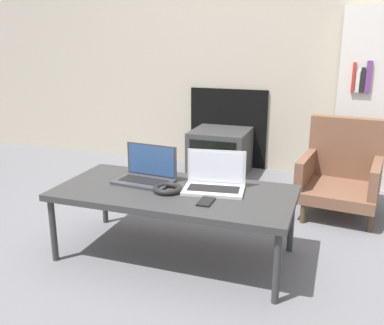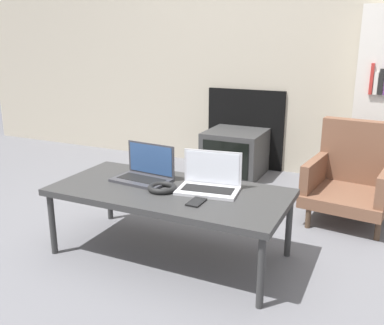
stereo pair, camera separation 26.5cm
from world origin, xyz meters
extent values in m
plane|color=slate|center=(0.00, 0.00, 0.00)|extent=(14.00, 14.00, 0.00)
cube|color=#B7AD99|center=(0.00, 2.12, 1.30)|extent=(7.00, 0.06, 2.60)
cube|color=black|center=(-0.19, 2.08, 0.38)|extent=(0.76, 0.03, 0.76)
cube|color=#333333|center=(0.00, 0.18, 0.39)|extent=(1.33, 0.64, 0.04)
cylinder|color=#333333|center=(-0.63, -0.10, 0.19)|extent=(0.04, 0.04, 0.37)
cylinder|color=#333333|center=(0.63, -0.10, 0.19)|extent=(0.04, 0.04, 0.37)
cylinder|color=#333333|center=(-0.63, 0.46, 0.19)|extent=(0.04, 0.04, 0.37)
cylinder|color=#333333|center=(0.63, 0.46, 0.19)|extent=(0.04, 0.04, 0.37)
cube|color=#38383D|center=(-0.21, 0.23, 0.41)|extent=(0.35, 0.24, 0.02)
cube|color=black|center=(-0.21, 0.23, 0.42)|extent=(0.29, 0.14, 0.00)
cube|color=#38383D|center=(-0.21, 0.33, 0.52)|extent=(0.33, 0.04, 0.20)
cube|color=#2D4C7F|center=(-0.21, 0.32, 0.52)|extent=(0.31, 0.03, 0.18)
cube|color=silver|center=(0.21, 0.23, 0.41)|extent=(0.36, 0.25, 0.02)
cube|color=black|center=(0.21, 0.23, 0.42)|extent=(0.30, 0.15, 0.00)
cube|color=silver|center=(0.20, 0.33, 0.52)|extent=(0.33, 0.05, 0.20)
cube|color=white|center=(0.20, 0.32, 0.52)|extent=(0.31, 0.05, 0.18)
torus|color=black|center=(-0.03, 0.14, 0.42)|extent=(0.17, 0.17, 0.03)
cube|color=black|center=(0.23, 0.05, 0.41)|extent=(0.07, 0.13, 0.01)
cube|color=#383838|center=(-0.19, 1.81, 0.21)|extent=(0.52, 0.52, 0.41)
cube|color=black|center=(-0.19, 1.55, 0.21)|extent=(0.42, 0.01, 0.32)
cube|color=brown|center=(0.88, 1.14, 0.18)|extent=(0.60, 0.64, 0.08)
cube|color=brown|center=(0.90, 1.38, 0.44)|extent=(0.54, 0.16, 0.45)
cube|color=brown|center=(0.64, 1.17, 0.32)|extent=(0.12, 0.53, 0.20)
cylinder|color=#4C3828|center=(0.66, 0.90, 0.07)|extent=(0.04, 0.04, 0.14)
cylinder|color=#4C3828|center=(1.09, 0.90, 0.07)|extent=(0.04, 0.04, 0.14)
cylinder|color=#4C3828|center=(0.66, 1.38, 0.07)|extent=(0.04, 0.04, 0.14)
cylinder|color=#4C3828|center=(1.09, 1.38, 0.07)|extent=(0.04, 0.04, 0.14)
cube|color=#B22D28|center=(0.91, 1.76, 0.93)|extent=(0.02, 0.02, 0.23)
cube|color=silver|center=(0.95, 1.76, 0.90)|extent=(0.03, 0.02, 0.17)
cube|color=black|center=(0.98, 1.76, 0.91)|extent=(0.03, 0.02, 0.20)
camera|label=1|loc=(0.84, -1.92, 1.22)|focal=40.00mm
camera|label=2|loc=(1.09, -1.82, 1.22)|focal=40.00mm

